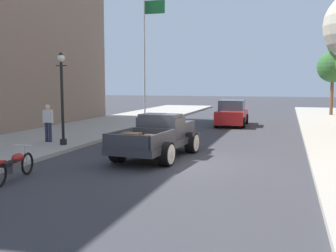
# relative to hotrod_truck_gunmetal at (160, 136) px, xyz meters

# --- Properties ---
(ground_plane) EXTENTS (140.00, 140.00, 0.00)m
(ground_plane) POSITION_rel_hotrod_truck_gunmetal_xyz_m (0.81, -1.13, -0.75)
(ground_plane) COLOR #333338
(hotrod_truck_gunmetal) EXTENTS (2.46, 5.04, 1.58)m
(hotrod_truck_gunmetal) POSITION_rel_hotrod_truck_gunmetal_xyz_m (0.00, 0.00, 0.00)
(hotrod_truck_gunmetal) COLOR #333338
(hotrod_truck_gunmetal) RESTS_ON ground
(motorcycle_parked) EXTENTS (0.62, 2.11, 0.93)m
(motorcycle_parked) POSITION_rel_hotrod_truck_gunmetal_xyz_m (-2.74, -4.78, -0.31)
(motorcycle_parked) COLOR black
(motorcycle_parked) RESTS_ON ground
(car_background_red) EXTENTS (1.96, 4.35, 1.65)m
(car_background_red) POSITION_rel_hotrod_truck_gunmetal_xyz_m (1.13, 11.55, 0.01)
(car_background_red) COLOR #AD1E1E
(car_background_red) RESTS_ON ground
(pedestrian_sidewalk_left) EXTENTS (0.53, 0.22, 1.65)m
(pedestrian_sidewalk_left) POSITION_rel_hotrod_truck_gunmetal_xyz_m (-5.48, 1.03, 0.33)
(pedestrian_sidewalk_left) COLOR #232847
(pedestrian_sidewalk_left) RESTS_ON sidewalk_left
(street_lamp_near) EXTENTS (0.50, 0.32, 3.85)m
(street_lamp_near) POSITION_rel_hotrod_truck_gunmetal_xyz_m (-4.43, 0.52, 1.63)
(street_lamp_near) COLOR black
(street_lamp_near) RESTS_ON sidewalk_left
(flagpole) EXTENTS (1.74, 0.16, 9.16)m
(flagpole) POSITION_rel_hotrod_truck_gunmetal_xyz_m (-6.03, 15.40, 5.02)
(flagpole) COLOR #B2B2B7
(flagpole) RESTS_ON sidewalk_left
(street_tree_farthest) EXTENTS (2.50, 2.50, 5.13)m
(street_tree_farthest) POSITION_rel_hotrod_truck_gunmetal_xyz_m (7.95, 20.80, 3.25)
(street_tree_farthest) COLOR brown
(street_tree_farthest) RESTS_ON sidewalk_right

